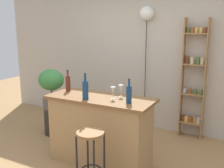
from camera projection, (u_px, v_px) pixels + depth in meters
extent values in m
cube|color=#BCB2A3|center=(145.00, 53.00, 4.98)|extent=(6.40, 0.10, 2.80)
cube|color=#A87F51|center=(101.00, 132.00, 3.76)|extent=(1.36, 0.56, 0.91)
cube|color=brown|center=(100.00, 99.00, 3.65)|extent=(1.47, 0.61, 0.04)
cylinder|color=black|center=(77.00, 163.00, 3.13)|extent=(0.02, 0.02, 0.67)
cylinder|color=black|center=(94.00, 168.00, 3.03)|extent=(0.02, 0.02, 0.67)
cylinder|color=black|center=(88.00, 155.00, 3.34)|extent=(0.02, 0.02, 0.67)
cylinder|color=black|center=(104.00, 159.00, 3.23)|extent=(0.02, 0.02, 0.67)
cylinder|color=olive|center=(90.00, 133.00, 3.10)|extent=(0.33, 0.33, 0.03)
cube|color=#9E7042|center=(182.00, 79.00, 4.59)|extent=(0.02, 0.15, 2.03)
cube|color=#9E7042|center=(205.00, 81.00, 4.42)|extent=(0.02, 0.15, 2.03)
cube|color=#9E7042|center=(191.00, 122.00, 4.67)|extent=(0.35, 0.15, 0.02)
cylinder|color=brown|center=(183.00, 118.00, 4.72)|extent=(0.07, 0.07, 0.09)
cylinder|color=gold|center=(186.00, 119.00, 4.69)|extent=(0.07, 0.07, 0.09)
cylinder|color=#994C23|center=(190.00, 119.00, 4.67)|extent=(0.07, 0.07, 0.09)
cylinder|color=#AD7A38|center=(195.00, 120.00, 4.63)|extent=(0.07, 0.07, 0.09)
cylinder|color=silver|center=(199.00, 121.00, 4.60)|extent=(0.07, 0.07, 0.09)
cube|color=#9E7042|center=(192.00, 94.00, 4.56)|extent=(0.35, 0.15, 0.02)
cylinder|color=silver|center=(184.00, 90.00, 4.62)|extent=(0.06, 0.06, 0.08)
cylinder|color=#994C23|center=(190.00, 91.00, 4.57)|extent=(0.06, 0.06, 0.08)
cylinder|color=#4C7033|center=(195.00, 92.00, 4.54)|extent=(0.06, 0.06, 0.08)
cylinder|color=#4C7033|center=(201.00, 92.00, 4.49)|extent=(0.06, 0.06, 0.08)
cube|color=#9E7042|center=(194.00, 65.00, 4.45)|extent=(0.35, 0.15, 0.02)
cylinder|color=brown|center=(187.00, 60.00, 4.50)|extent=(0.06, 0.06, 0.12)
cylinder|color=beige|center=(192.00, 60.00, 4.45)|extent=(0.06, 0.06, 0.12)
cylinder|color=#4C7033|center=(198.00, 61.00, 4.42)|extent=(0.06, 0.06, 0.12)
cylinder|color=beige|center=(202.00, 61.00, 4.38)|extent=(0.06, 0.06, 0.12)
cube|color=#9E7042|center=(197.00, 33.00, 4.34)|extent=(0.35, 0.15, 0.02)
cylinder|color=#4C7033|center=(188.00, 30.00, 4.40)|extent=(0.05, 0.05, 0.09)
cylinder|color=#994C23|center=(192.00, 30.00, 4.35)|extent=(0.05, 0.05, 0.09)
cylinder|color=gold|center=(196.00, 30.00, 4.33)|extent=(0.05, 0.05, 0.09)
cylinder|color=gold|center=(201.00, 30.00, 4.30)|extent=(0.05, 0.05, 0.09)
cylinder|color=brown|center=(206.00, 30.00, 4.27)|extent=(0.05, 0.05, 0.09)
cylinder|color=#2D2823|center=(53.00, 121.00, 4.79)|extent=(0.31, 0.31, 0.48)
cylinder|color=#514C47|center=(52.00, 103.00, 4.72)|extent=(0.32, 0.32, 0.19)
cylinder|color=brown|center=(52.00, 93.00, 4.68)|extent=(0.03, 0.03, 0.16)
ellipsoid|color=#387F3D|center=(51.00, 80.00, 4.63)|extent=(0.45, 0.41, 0.36)
cylinder|color=navy|center=(85.00, 90.00, 3.52)|extent=(0.08, 0.08, 0.24)
cylinder|color=navy|center=(85.00, 78.00, 3.49)|extent=(0.03, 0.03, 0.09)
cylinder|color=black|center=(85.00, 73.00, 3.47)|extent=(0.03, 0.03, 0.01)
cylinder|color=#5B2319|center=(68.00, 84.00, 3.97)|extent=(0.07, 0.07, 0.22)
cylinder|color=#5B2319|center=(68.00, 73.00, 3.93)|extent=(0.03, 0.03, 0.09)
cylinder|color=black|center=(68.00, 70.00, 3.92)|extent=(0.03, 0.03, 0.01)
cylinder|color=navy|center=(129.00, 95.00, 3.35)|extent=(0.07, 0.07, 0.22)
cylinder|color=navy|center=(129.00, 83.00, 3.32)|extent=(0.03, 0.03, 0.09)
cylinder|color=black|center=(129.00, 79.00, 3.31)|extent=(0.03, 0.03, 0.01)
cylinder|color=silver|center=(121.00, 96.00, 3.68)|extent=(0.06, 0.06, 0.00)
cylinder|color=silver|center=(121.00, 94.00, 3.67)|extent=(0.01, 0.01, 0.07)
cone|color=silver|center=(121.00, 88.00, 3.65)|extent=(0.07, 0.07, 0.08)
cylinder|color=silver|center=(113.00, 99.00, 3.56)|extent=(0.06, 0.06, 0.00)
cylinder|color=silver|center=(113.00, 96.00, 3.55)|extent=(0.01, 0.01, 0.07)
cone|color=silver|center=(113.00, 90.00, 3.54)|extent=(0.07, 0.07, 0.08)
cylinder|color=black|center=(145.00, 73.00, 4.93)|extent=(0.01, 0.01, 2.11)
sphere|color=white|center=(147.00, 13.00, 4.70)|extent=(0.25, 0.25, 0.25)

